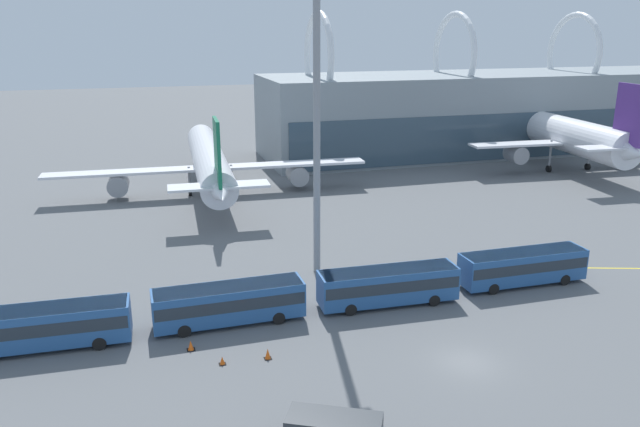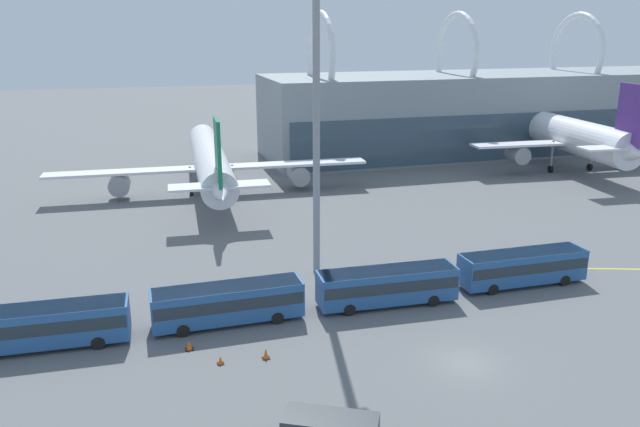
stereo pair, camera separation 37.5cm
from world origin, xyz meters
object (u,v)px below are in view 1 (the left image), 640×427
object	(u,v)px
traffic_cone_0	(268,354)
traffic_cone_1	(191,345)
airliner_parked_remote	(568,135)
floodlight_mast	(317,83)
shuttle_bus_3	(523,265)
shuttle_bus_2	(388,284)
airliner_at_gate_far	(210,162)
traffic_cone_2	(222,361)
shuttle_bus_1	(229,302)
shuttle_bus_0	(46,325)

from	to	relation	value
traffic_cone_0	traffic_cone_1	bearing A→B (deg)	151.06
airliner_parked_remote	floodlight_mast	world-z (taller)	floodlight_mast
traffic_cone_1	traffic_cone_0	bearing A→B (deg)	-28.94
shuttle_bus_3	floodlight_mast	world-z (taller)	floodlight_mast
shuttle_bus_2	shuttle_bus_3	distance (m)	13.35
airliner_parked_remote	traffic_cone_1	xyz separation A→B (m)	(-64.50, -42.97, -5.33)
airliner_at_gate_far	traffic_cone_2	distance (m)	47.28
floodlight_mast	traffic_cone_0	distance (m)	24.25
traffic_cone_0	airliner_at_gate_far	bearing A→B (deg)	87.76
shuttle_bus_1	floodlight_mast	distance (m)	20.55
shuttle_bus_2	shuttle_bus_0	bearing A→B (deg)	-177.91
shuttle_bus_1	shuttle_bus_2	bearing A→B (deg)	-1.96
shuttle_bus_2	floodlight_mast	bearing A→B (deg)	114.86
shuttle_bus_1	traffic_cone_2	size ratio (longest dim) A/B	19.71
shuttle_bus_2	traffic_cone_2	size ratio (longest dim) A/B	19.84
shuttle_bus_1	shuttle_bus_2	xyz separation A→B (m)	(13.34, -0.31, 0.00)
airliner_at_gate_far	floodlight_mast	bearing A→B (deg)	-166.18
airliner_parked_remote	traffic_cone_1	bearing A→B (deg)	127.93
traffic_cone_1	shuttle_bus_0	bearing A→B (deg)	161.41
shuttle_bus_3	traffic_cone_2	size ratio (longest dim) A/B	19.69
airliner_at_gate_far	shuttle_bus_2	distance (m)	42.22
shuttle_bus_1	traffic_cone_1	world-z (taller)	shuttle_bus_1
shuttle_bus_1	traffic_cone_2	distance (m)	6.51
traffic_cone_1	shuttle_bus_3	bearing A→B (deg)	6.98
shuttle_bus_3	floodlight_mast	size ratio (longest dim) A/B	0.38
floodlight_mast	airliner_at_gate_far	bearing A→B (deg)	100.81
traffic_cone_1	airliner_at_gate_far	bearing A→B (deg)	81.06
floodlight_mast	airliner_parked_remote	bearing A→B (deg)	31.05
floodlight_mast	traffic_cone_2	distance (m)	25.46
airliner_at_gate_far	airliner_parked_remote	world-z (taller)	airliner_parked_remote
airliner_parked_remote	floodlight_mast	xyz separation A→B (m)	(-51.42, -30.96, 12.14)
shuttle_bus_2	shuttle_bus_3	size ratio (longest dim) A/B	1.01
shuttle_bus_2	airliner_parked_remote	bearing A→B (deg)	42.27
shuttle_bus_0	traffic_cone_0	xyz separation A→B (m)	(15.06, -6.17, -1.47)
airliner_at_gate_far	traffic_cone_1	bearing A→B (deg)	174.08
shuttle_bus_2	traffic_cone_0	bearing A→B (deg)	-150.24
floodlight_mast	shuttle_bus_2	bearing A→B (deg)	-67.61
traffic_cone_2	shuttle_bus_2	bearing A→B (deg)	21.50
airliner_at_gate_far	traffic_cone_1	xyz separation A→B (m)	(-6.94, -44.16, -4.11)
shuttle_bus_1	traffic_cone_0	size ratio (longest dim) A/B	15.05
airliner_at_gate_far	shuttle_bus_1	bearing A→B (deg)	178.01
shuttle_bus_1	traffic_cone_1	xyz separation A→B (m)	(-3.39, -3.48, -1.49)
floodlight_mast	shuttle_bus_0	bearing A→B (deg)	-159.37
airliner_at_gate_far	shuttle_bus_0	bearing A→B (deg)	160.52
shuttle_bus_3	traffic_cone_0	size ratio (longest dim) A/B	15.03
traffic_cone_2	traffic_cone_0	bearing A→B (deg)	-2.84
shuttle_bus_2	traffic_cone_0	distance (m)	13.16
shuttle_bus_3	traffic_cone_1	xyz separation A→B (m)	(-30.07, -3.68, -1.49)
shuttle_bus_2	traffic_cone_1	bearing A→B (deg)	-166.80
airliner_at_gate_far	traffic_cone_1	world-z (taller)	airliner_at_gate_far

